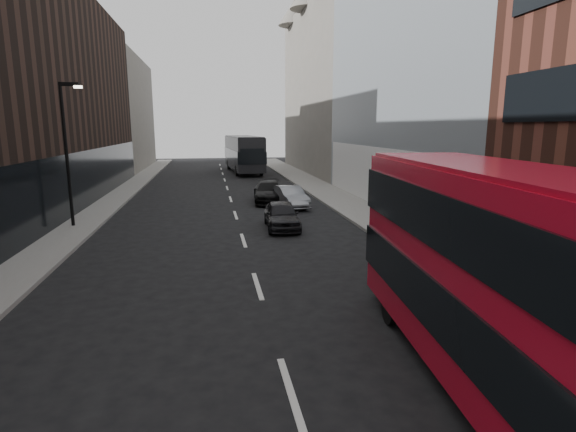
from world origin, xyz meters
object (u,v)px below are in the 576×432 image
car_a (282,215)px  car_b (290,197)px  street_lamp (67,145)px  grey_bus (243,153)px  red_bus (512,277)px  car_c (269,192)px

car_a → car_b: size_ratio=0.98×
street_lamp → grey_bus: street_lamp is taller
red_bus → car_c: size_ratio=2.23×
car_b → car_c: bearing=108.9°
red_bus → car_b: 21.07m
car_b → car_c: 2.42m
red_bus → grey_bus: (-1.45, 44.20, -0.24)m
car_c → car_b: bearing=-58.4°
street_lamp → car_c: 12.91m
car_a → car_b: (1.49, 5.95, -0.01)m
grey_bus → street_lamp: bearing=-115.1°
red_bus → grey_bus: 44.22m
car_a → grey_bus: bearing=92.2°
street_lamp → red_bus: (12.10, -16.88, -1.78)m
car_c → car_a: bearing=-88.0°
grey_bus → car_c: (0.08, -21.04, -1.46)m
car_b → grey_bus: bearing=85.1°
grey_bus → car_a: size_ratio=3.16×
red_bus → grey_bus: bearing=97.1°
car_b → street_lamp: bearing=-168.6°
grey_bus → car_a: (-0.32, -29.16, -1.48)m
street_lamp → car_b: bearing=19.2°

